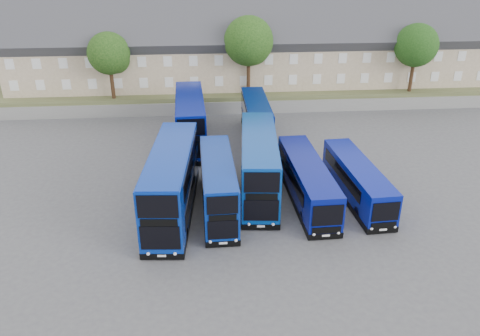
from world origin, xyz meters
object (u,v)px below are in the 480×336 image
(tree_west, at_px, (110,55))
(tree_east, at_px, (417,47))
(coach_east_a, at_px, (307,182))
(dd_front_left, at_px, (172,183))
(tree_far, at_px, (439,33))
(dd_front_mid, at_px, (218,186))
(tree_mid, at_px, (250,43))

(tree_west, relative_size, tree_east, 0.94)
(coach_east_a, bearing_deg, dd_front_left, -175.77)
(tree_east, distance_m, tree_far, 9.23)
(tree_west, xyz_separation_m, tree_far, (42.00, 7.00, 0.68))
(tree_west, bearing_deg, dd_front_left, -71.74)
(coach_east_a, height_order, tree_west, tree_west)
(dd_front_left, distance_m, dd_front_mid, 3.40)
(tree_mid, height_order, tree_far, tree_mid)
(dd_front_mid, bearing_deg, tree_east, 42.66)
(coach_east_a, relative_size, tree_east, 1.43)
(tree_west, bearing_deg, tree_east, 0.00)
(dd_front_mid, distance_m, coach_east_a, 7.03)
(coach_east_a, distance_m, tree_east, 29.45)
(dd_front_mid, relative_size, tree_east, 1.26)
(dd_front_mid, distance_m, tree_far, 43.87)
(dd_front_mid, relative_size, tree_west, 1.34)
(tree_west, distance_m, tree_mid, 16.04)
(dd_front_mid, bearing_deg, coach_east_a, 7.30)
(dd_front_left, xyz_separation_m, tree_west, (-7.83, 23.73, 4.63))
(dd_front_left, relative_size, dd_front_mid, 1.22)
(dd_front_left, xyz_separation_m, coach_east_a, (10.32, 1.04, -0.87))
(tree_east, bearing_deg, tree_mid, 178.57)
(tree_west, height_order, tree_mid, tree_mid)
(tree_east, relative_size, tree_far, 0.94)
(dd_front_mid, xyz_separation_m, tree_far, (30.80, 30.70, 5.74))
(tree_east, height_order, tree_far, tree_far)
(dd_front_mid, xyz_separation_m, coach_east_a, (6.95, 1.02, -0.43))
(dd_front_left, xyz_separation_m, dd_front_mid, (3.38, 0.02, -0.43))
(dd_front_mid, relative_size, coach_east_a, 0.88)
(tree_mid, distance_m, tree_far, 26.80)
(dd_front_left, distance_m, tree_west, 25.41)
(tree_far, bearing_deg, tree_west, -170.54)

